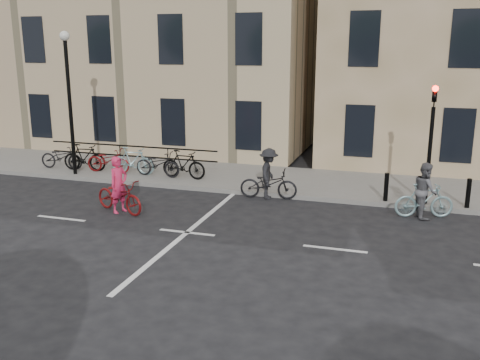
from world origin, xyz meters
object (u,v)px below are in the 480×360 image
(traffic_light, at_px, (432,130))
(cyclist_pink, at_px, (119,193))
(lamp_post, at_px, (68,86))
(cyclist_grey, at_px, (425,196))
(cyclist_dark, at_px, (269,179))

(traffic_light, xyz_separation_m, cyclist_pink, (-8.87, -3.25, -1.86))
(traffic_light, height_order, lamp_post, lamp_post)
(traffic_light, relative_size, cyclist_grey, 2.20)
(lamp_post, bearing_deg, cyclist_dark, -3.68)
(traffic_light, height_order, cyclist_dark, traffic_light)
(cyclist_grey, height_order, cyclist_dark, cyclist_dark)
(traffic_light, xyz_separation_m, cyclist_dark, (-4.94, -0.44, -1.79))
(lamp_post, distance_m, cyclist_pink, 5.83)
(cyclist_pink, bearing_deg, cyclist_dark, -34.41)
(cyclist_pink, bearing_deg, traffic_light, -49.85)
(traffic_light, height_order, cyclist_pink, traffic_light)
(lamp_post, bearing_deg, traffic_light, -0.27)
(traffic_light, distance_m, lamp_post, 12.74)
(lamp_post, height_order, cyclist_grey, lamp_post)
(traffic_light, distance_m, cyclist_dark, 5.27)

